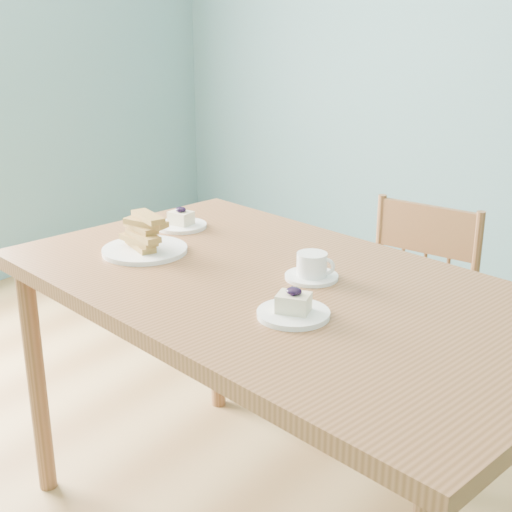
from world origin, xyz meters
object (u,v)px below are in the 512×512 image
biscotti_plate (144,240)px  coffee_cup (312,268)px  cheesecake_plate_near (293,309)px  cheesecake_plate_far (181,222)px  dining_chair (405,329)px  dining_table (282,311)px

biscotti_plate → coffee_cup: bearing=13.0°
cheesecake_plate_near → cheesecake_plate_far: cheesecake_plate_near is taller
dining_chair → biscotti_plate: size_ratio=3.50×
cheesecake_plate_near → biscotti_plate: (-0.59, 0.11, 0.02)m
cheesecake_plate_near → coffee_cup: 0.24m
cheesecake_plate_far → cheesecake_plate_near: bearing=-27.5°
dining_chair → cheesecake_plate_near: 0.92m
dining_chair → cheesecake_plate_far: bearing=-140.4°
dining_table → biscotti_plate: 0.47m
coffee_cup → cheesecake_plate_near: bearing=-80.7°
dining_chair → coffee_cup: bearing=-89.8°
dining_chair → dining_table: bearing=-93.7°
coffee_cup → biscotti_plate: size_ratio=0.57×
dining_chair → biscotti_plate: bearing=-124.6°
dining_table → coffee_cup: coffee_cup is taller
dining_chair → cheesecake_plate_far: size_ratio=5.30×
dining_chair → coffee_cup: coffee_cup is taller
dining_table → coffee_cup: (0.05, 0.07, 0.11)m
dining_table → dining_chair: (0.04, 0.67, -0.29)m
dining_chair → coffee_cup: 0.72m
cheesecake_plate_far → dining_chair: bearing=39.8°
dining_table → biscotti_plate: (-0.45, -0.04, 0.12)m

